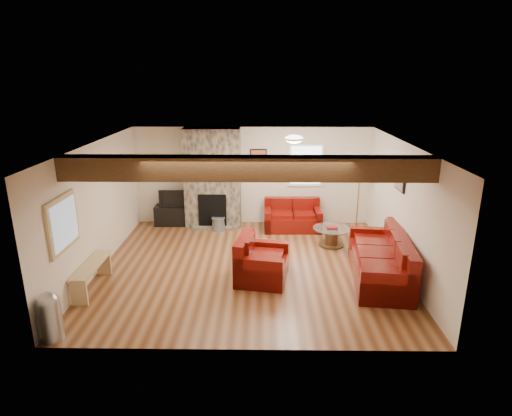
{
  "coord_description": "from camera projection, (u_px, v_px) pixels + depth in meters",
  "views": [
    {
      "loc": [
        0.24,
        -7.95,
        3.74
      ],
      "look_at": [
        0.12,
        0.4,
        1.13
      ],
      "focal_mm": 30.0,
      "sensor_mm": 36.0,
      "label": 1
    }
  ],
  "objects": [
    {
      "name": "pine_bench",
      "position": [
        92.0,
        277.0,
        7.74
      ],
      "size": [
        0.3,
        1.29,
        0.48
      ],
      "primitive_type": null,
      "color": "tan",
      "rests_on": "floor"
    },
    {
      "name": "oak_beam",
      "position": [
        247.0,
        168.0,
        6.82
      ],
      "size": [
        6.0,
        0.36,
        0.38
      ],
      "primitive_type": "cube",
      "color": "#351C10",
      "rests_on": "room"
    },
    {
      "name": "television",
      "position": [
        174.0,
        198.0,
        10.93
      ],
      "size": [
        0.76,
        0.1,
        0.44
      ],
      "primitive_type": "imported",
      "color": "black",
      "rests_on": "tv_cabinet"
    },
    {
      "name": "pedal_bin",
      "position": [
        50.0,
        316.0,
        6.19
      ],
      "size": [
        0.41,
        0.41,
        0.78
      ],
      "primitive_type": null,
      "rotation": [
        0.0,
        0.0,
        0.38
      ],
      "color": "#A8A8AD",
      "rests_on": "floor"
    },
    {
      "name": "coal_bucket",
      "position": [
        218.0,
        224.0,
        10.7
      ],
      "size": [
        0.36,
        0.36,
        0.34
      ],
      "primitive_type": null,
      "color": "gray",
      "rests_on": "floor"
    },
    {
      "name": "armchair_red",
      "position": [
        262.0,
        259.0,
        8.06
      ],
      "size": [
        1.07,
        1.17,
        0.84
      ],
      "primitive_type": null,
      "rotation": [
        0.0,
        0.0,
        1.4
      ],
      "color": "#4C0905",
      "rests_on": "floor"
    },
    {
      "name": "coffee_table",
      "position": [
        331.0,
        237.0,
        9.73
      ],
      "size": [
        0.85,
        0.85,
        0.45
      ],
      "color": "#432615",
      "rests_on": "floor"
    },
    {
      "name": "ceiling_dome",
      "position": [
        294.0,
        140.0,
        8.82
      ],
      "size": [
        0.4,
        0.4,
        0.18
      ],
      "primitive_type": null,
      "color": "#EDE1CA",
      "rests_on": "room"
    },
    {
      "name": "loveseat",
      "position": [
        293.0,
        215.0,
        10.7
      ],
      "size": [
        1.42,
        0.83,
        0.75
      ],
      "primitive_type": null,
      "rotation": [
        0.0,
        0.0,
        0.01
      ],
      "color": "#4C0905",
      "rests_on": "floor"
    },
    {
      "name": "back_window",
      "position": [
        306.0,
        165.0,
        10.81
      ],
      "size": [
        0.9,
        0.08,
        1.1
      ],
      "primitive_type": null,
      "color": "white",
      "rests_on": "room"
    },
    {
      "name": "artwork_right",
      "position": [
        400.0,
        180.0,
        8.43
      ],
      "size": [
        0.06,
        0.55,
        0.42
      ],
      "primitive_type": null,
      "color": "black",
      "rests_on": "room"
    },
    {
      "name": "tv_cabinet",
      "position": [
        175.0,
        215.0,
        11.07
      ],
      "size": [
        1.02,
        0.41,
        0.51
      ],
      "primitive_type": "cube",
      "color": "black",
      "rests_on": "floor"
    },
    {
      "name": "sofa_three",
      "position": [
        380.0,
        257.0,
        8.09
      ],
      "size": [
        1.2,
        2.37,
        0.88
      ],
      "primitive_type": null,
      "rotation": [
        0.0,
        0.0,
        -1.68
      ],
      "color": "#4C0905",
      "rests_on": "floor"
    },
    {
      "name": "artwork_back",
      "position": [
        258.0,
        159.0,
        10.78
      ],
      "size": [
        0.42,
        0.06,
        0.52
      ],
      "primitive_type": null,
      "color": "black",
      "rests_on": "room"
    },
    {
      "name": "chimney_breast",
      "position": [
        213.0,
        180.0,
        10.73
      ],
      "size": [
        1.4,
        0.67,
        2.5
      ],
      "color": "#332F28",
      "rests_on": "floor"
    },
    {
      "name": "room",
      "position": [
        249.0,
        208.0,
        8.33
      ],
      "size": [
        8.0,
        8.0,
        8.0
      ],
      "color": "brown",
      "rests_on": "ground"
    },
    {
      "name": "hatch_window",
      "position": [
        63.0,
        223.0,
        6.88
      ],
      "size": [
        0.08,
        1.0,
        0.9
      ],
      "primitive_type": null,
      "color": "tan",
      "rests_on": "room"
    },
    {
      "name": "floor_lamp",
      "position": [
        360.0,
        175.0,
        10.24
      ],
      "size": [
        0.43,
        0.43,
        1.69
      ],
      "color": "#AD8848",
      "rests_on": "floor"
    }
  ]
}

